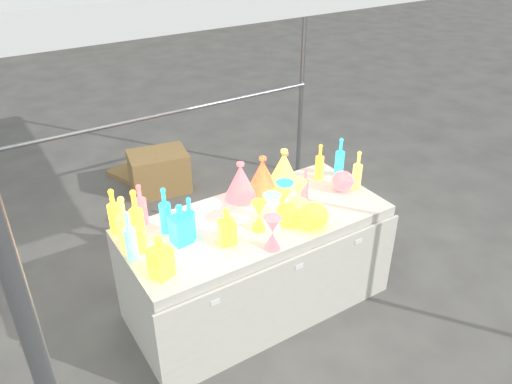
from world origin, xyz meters
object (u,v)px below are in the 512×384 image
display_table (257,263)px  hourglass_0 (259,216)px  bottle_0 (114,211)px  lampshade_0 (263,174)px  decanter_0 (160,256)px  globe_0 (314,217)px  cardboard_box_closed (159,172)px

display_table → hourglass_0: 0.49m
display_table → bottle_0: bearing=156.8°
bottle_0 → lampshade_0: (1.07, -0.07, -0.02)m
decanter_0 → globe_0: size_ratio=1.41×
cardboard_box_closed → decanter_0: size_ratio=2.11×
display_table → globe_0: 0.59m
decanter_0 → lampshade_0: bearing=7.8°
bottle_0 → hourglass_0: bearing=-31.1°
cardboard_box_closed → globe_0: 2.33m
display_table → decanter_0: decanter_0 is taller
cardboard_box_closed → bottle_0: 1.96m
display_table → cardboard_box_closed: (0.07, 1.95, -0.17)m
display_table → decanter_0: 0.94m
decanter_0 → lampshade_0: lampshade_0 is taller
lampshade_0 → decanter_0: bearing=-134.8°
display_table → globe_0: bearing=-48.5°
hourglass_0 → lampshade_0: 0.49m
display_table → globe_0: (0.25, -0.29, 0.45)m
display_table → cardboard_box_closed: size_ratio=3.22×
cardboard_box_closed → decanter_0: bearing=-100.5°
bottle_0 → cardboard_box_closed: bearing=60.3°
cardboard_box_closed → lampshade_0: (0.16, -1.67, 0.68)m
bottle_0 → lampshade_0: 1.07m
bottle_0 → globe_0: 1.27m
display_table → hourglass_0: (-0.06, -0.11, 0.48)m
display_table → lampshade_0: lampshade_0 is taller
bottle_0 → decanter_0: bearing=-82.8°
bottle_0 → hourglass_0: bottle_0 is taller
bottle_0 → display_table: bearing=-23.2°
decanter_0 → lampshade_0: size_ratio=0.99×
decanter_0 → globe_0: 1.03m
cardboard_box_closed → lampshade_0: lampshade_0 is taller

